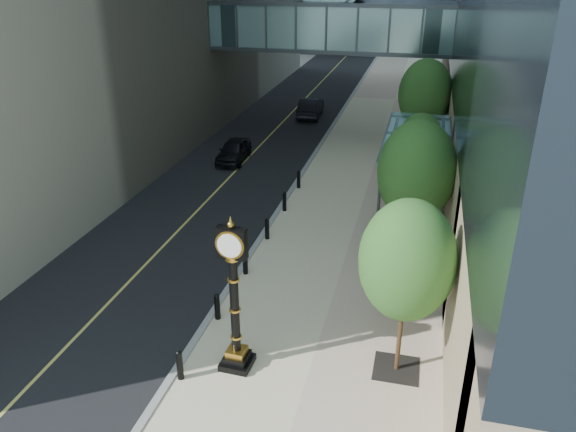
% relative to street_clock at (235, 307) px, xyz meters
% --- Properties ---
extents(ground, '(320.00, 320.00, 0.00)m').
position_rel_street_clock_xyz_m(ground, '(1.24, -1.99, -2.21)').
color(ground, gray).
rests_on(ground, ground).
extents(road, '(8.00, 180.00, 0.02)m').
position_rel_street_clock_xyz_m(road, '(-5.76, 38.01, -2.20)').
color(road, black).
rests_on(road, ground).
extents(sidewalk, '(8.00, 180.00, 0.06)m').
position_rel_street_clock_xyz_m(sidewalk, '(2.24, 38.01, -2.18)').
color(sidewalk, beige).
rests_on(sidewalk, ground).
extents(curb, '(0.25, 180.00, 0.07)m').
position_rel_street_clock_xyz_m(curb, '(-1.76, 38.01, -2.18)').
color(curb, gray).
rests_on(curb, ground).
extents(skywalk, '(17.00, 4.20, 5.80)m').
position_rel_street_clock_xyz_m(skywalk, '(-1.76, 26.01, 5.50)').
color(skywalk, '#476D73').
rests_on(skywalk, ground).
extents(entrance_canopy, '(3.00, 8.00, 4.38)m').
position_rel_street_clock_xyz_m(entrance_canopy, '(4.71, 12.01, 1.98)').
color(entrance_canopy, '#383F44').
rests_on(entrance_canopy, ground).
extents(bollard_row, '(0.20, 16.20, 0.90)m').
position_rel_street_clock_xyz_m(bollard_row, '(-1.46, 7.01, -1.70)').
color(bollard_row, black).
rests_on(bollard_row, sidewalk).
extents(street_trees, '(3.12, 28.59, 6.41)m').
position_rel_street_clock_xyz_m(street_trees, '(4.84, 13.37, 1.76)').
color(street_trees, black).
rests_on(street_trees, sidewalk).
extents(street_clock, '(0.97, 0.97, 4.96)m').
position_rel_street_clock_xyz_m(street_clock, '(0.00, 0.00, 0.00)').
color(street_clock, black).
rests_on(street_clock, sidewalk).
extents(pedestrian, '(0.63, 0.49, 1.51)m').
position_rel_street_clock_xyz_m(pedestrian, '(4.84, 11.46, -1.40)').
color(pedestrian, '#AFADA0').
rests_on(pedestrian, sidewalk).
extents(car_near, '(1.76, 3.99, 1.33)m').
position_rel_street_clock_xyz_m(car_near, '(-6.46, 18.61, -1.53)').
color(car_near, black).
rests_on(car_near, road).
extents(car_far, '(1.84, 4.66, 1.51)m').
position_rel_street_clock_xyz_m(car_far, '(-3.99, 30.44, -1.44)').
color(car_far, black).
rests_on(car_far, road).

